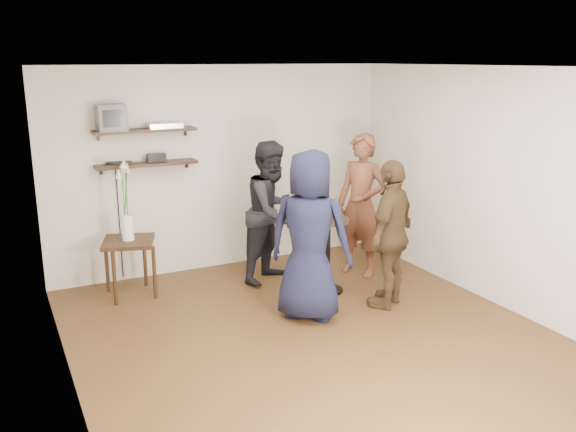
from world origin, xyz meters
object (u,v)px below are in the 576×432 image
object	(u,v)px
drinks_table	(328,245)
person_brown	(391,234)
person_plaid	(361,205)
dvd_deck	(164,125)
radio	(156,158)
crt_monitor	(111,117)
person_dark	(272,212)
person_navy	(310,236)
side_table	(129,249)

from	to	relation	value
drinks_table	person_brown	world-z (taller)	person_brown
drinks_table	person_plaid	world-z (taller)	person_plaid
person_brown	dvd_deck	bearing A→B (deg)	-78.34
radio	person_brown	bearing A→B (deg)	-44.40
crt_monitor	dvd_deck	world-z (taller)	crt_monitor
dvd_deck	person_dark	size ratio (longest dim) A/B	0.23
radio	person_brown	distance (m)	2.92
person_plaid	radio	bearing A→B (deg)	-140.75
person_plaid	drinks_table	bearing A→B (deg)	-90.00
drinks_table	person_navy	distance (m)	0.84
crt_monitor	person_dark	bearing A→B (deg)	-21.33
person_navy	person_brown	world-z (taller)	person_navy
crt_monitor	side_table	bearing A→B (deg)	-87.85
person_dark	side_table	bearing A→B (deg)	140.75
side_table	person_brown	world-z (taller)	person_brown
crt_monitor	dvd_deck	distance (m)	0.63
person_dark	person_brown	bearing A→B (deg)	-89.38
drinks_table	person_dark	world-z (taller)	person_dark
person_dark	person_navy	bearing A→B (deg)	-127.68
dvd_deck	person_brown	distance (m)	2.96
person_plaid	crt_monitor	bearing A→B (deg)	-137.01
crt_monitor	person_brown	size ratio (longest dim) A/B	0.20
side_table	crt_monitor	bearing A→B (deg)	92.15
drinks_table	person_navy	world-z (taller)	person_navy
radio	person_navy	size ratio (longest dim) A/B	0.12
person_plaid	person_brown	bearing A→B (deg)	-42.81
side_table	dvd_deck	bearing A→B (deg)	35.28
radio	person_navy	xyz separation A→B (m)	(1.08, -1.89, -0.62)
drinks_table	person_brown	bearing A→B (deg)	-57.76
dvd_deck	radio	world-z (taller)	dvd_deck
crt_monitor	radio	xyz separation A→B (m)	(0.50, 0.00, -0.50)
crt_monitor	person_brown	bearing A→B (deg)	-38.19
crt_monitor	person_brown	distance (m)	3.43
person_brown	side_table	bearing A→B (deg)	-64.17
dvd_deck	side_table	size ratio (longest dim) A/B	0.57
person_navy	person_brown	distance (m)	0.96
person_navy	person_dark	bearing A→B (deg)	-52.32
crt_monitor	radio	world-z (taller)	crt_monitor
side_table	person_navy	bearing A→B (deg)	-43.22
drinks_table	person_navy	xyz separation A→B (m)	(-0.54, -0.55, 0.33)
drinks_table	person_plaid	bearing A→B (deg)	27.86
crt_monitor	person_plaid	xyz separation A→B (m)	(2.80, -0.97, -1.12)
side_table	person_plaid	xyz separation A→B (m)	(2.78, -0.55, 0.34)
crt_monitor	person_plaid	distance (m)	3.17
side_table	person_brown	bearing A→B (deg)	-31.93
side_table	person_brown	distance (m)	2.97
dvd_deck	radio	distance (m)	0.40
drinks_table	person_brown	distance (m)	0.81
radio	person_dark	world-z (taller)	person_dark
crt_monitor	person_navy	size ratio (longest dim) A/B	0.18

